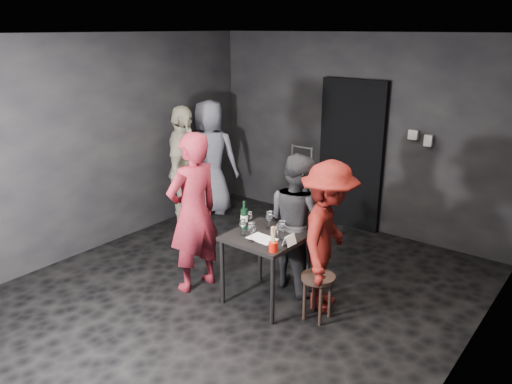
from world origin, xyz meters
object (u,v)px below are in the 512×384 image
Objects in this scene: stool at (318,285)px; woman_black at (298,221)px; tasting_table at (266,244)px; breadstick_cup at (273,240)px; hand_truck at (299,205)px; wine_bottle at (244,218)px; bystander_cream at (183,159)px; man_maroon at (328,234)px; server_red at (193,200)px; bystander_grey at (210,148)px.

stool is 0.31× the size of woman_black.
tasting_table is 2.82× the size of breadstick_cup.
wine_bottle is at bearing -73.28° from hand_truck.
breadstick_cup is (1.31, -2.49, 0.66)m from hand_truck.
wine_bottle is (1.80, -0.88, -0.17)m from bystander_cream.
tasting_table is at bearing 99.32° from man_maroon.
hand_truck reaches higher than breadstick_cup.
man_maroon reaches higher than tasting_table.
wine_bottle reaches higher than breadstick_cup.
bystander_cream is 2.63m from breadstick_cup.
man_maroon is at bearing 19.24° from wine_bottle.
stool is (1.63, -2.19, 0.16)m from hand_truck.
server_red is at bearing 93.31° from man_maroon.
woman_black reaches higher than wine_bottle.
tasting_table reaches higher than stool.
bystander_cream is at bearing 59.79° from man_maroon.
hand_truck is 2.44m from wine_bottle.
stool is 0.79m from woman_black.
tasting_table is 0.47× the size of man_maroon.
woman_black is at bearing 140.76° from stool.
bystander_grey is 7.62× the size of breadstick_cup.
wine_bottle is (0.52, 0.22, -0.16)m from server_red.
man_maroon is at bearing 102.54° from stool.
hand_truck is 2.57m from man_maroon.
tasting_table is 0.67m from stool.
woman_black is 0.95× the size of man_maroon.
bystander_grey is (-2.35, 1.16, 0.25)m from woman_black.
man_maroon is at bearing 119.71° from server_red.
bystander_cream is at bearing 162.68° from stool.
hand_truck is 1.49× the size of tasting_table.
hand_truck is 0.73× the size of woman_black.
man_maroon reaches higher than stool.
hand_truck is 2.89m from breadstick_cup.
server_red is at bearing -169.25° from stool.
hand_truck is at bearing 178.16° from bystander_grey.
breadstick_cup is (0.21, -0.74, 0.10)m from woman_black.
bystander_grey is 2.59m from wine_bottle.
hand_truck is 0.55× the size of bystander_grey.
bystander_cream is (-1.28, 1.10, 0.01)m from server_red.
tasting_table is 0.49× the size of woman_black.
woman_black reaches higher than tasting_table.
hand_truck is at bearing 126.78° from stool.
server_red is at bearing 177.83° from breadstick_cup.
server_red is at bearing 101.53° from bystander_grey.
hand_truck is 0.54× the size of bystander_cream.
server_red is 1.27× the size of man_maroon.
breadstick_cup is (-0.32, -0.31, 0.50)m from stool.
bystander_grey is at bearing 140.72° from wine_bottle.
stool is at bearing 159.51° from woman_black.
bystander_grey is (-1.49, 1.86, -0.01)m from server_red.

